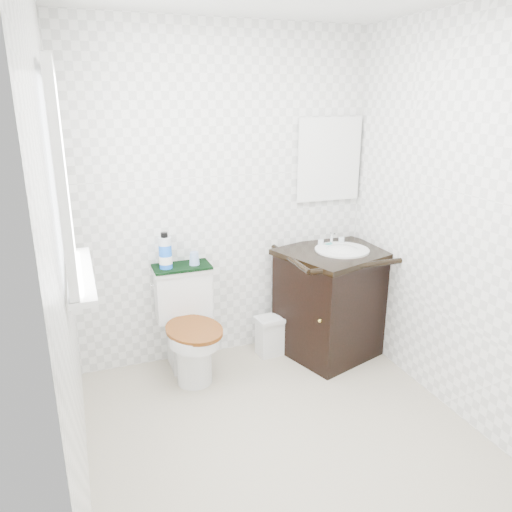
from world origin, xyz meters
TOP-DOWN VIEW (x-y plane):
  - floor at (0.00, 0.00)m, footprint 2.40×2.40m
  - wall_back at (0.00, 1.20)m, footprint 2.40×0.00m
  - wall_front at (0.00, -1.20)m, footprint 2.40×0.00m
  - wall_left at (-1.10, 0.00)m, footprint 0.00×2.40m
  - wall_right at (1.10, 0.00)m, footprint 0.00×2.40m
  - window at (-1.07, 0.25)m, footprint 0.02×0.70m
  - mirror at (0.82, 1.18)m, footprint 0.50×0.02m
  - toilet at (-0.36, 0.97)m, footprint 0.44×0.65m
  - vanity at (0.77, 0.90)m, footprint 0.92×0.85m
  - trash_bin at (0.28, 1.00)m, footprint 0.23×0.19m
  - towel at (-0.36, 1.09)m, footprint 0.40×0.22m
  - mouthwash_bottle at (-0.47, 1.08)m, footprint 0.09×0.09m
  - cup at (-0.27, 1.08)m, footprint 0.07×0.07m
  - soap_bar at (0.76, 1.02)m, footprint 0.07×0.05m

SIDE VIEW (x-z plane):
  - floor at x=0.00m, z-range 0.00..0.00m
  - trash_bin at x=0.28m, z-range 0.00..0.31m
  - toilet at x=-0.36m, z-range -0.04..0.71m
  - vanity at x=0.77m, z-range -0.03..0.89m
  - towel at x=-0.36m, z-range 0.76..0.77m
  - cup at x=-0.27m, z-range 0.77..0.86m
  - soap_bar at x=0.76m, z-range 0.82..0.84m
  - mouthwash_bottle at x=-0.47m, z-range 0.76..1.02m
  - wall_back at x=0.00m, z-range 0.00..2.40m
  - wall_front at x=0.00m, z-range 0.00..2.40m
  - wall_left at x=-1.10m, z-range 0.00..2.40m
  - wall_right at x=1.10m, z-range 0.00..2.40m
  - mirror at x=0.82m, z-range 1.15..1.75m
  - window at x=-1.07m, z-range 1.10..2.00m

